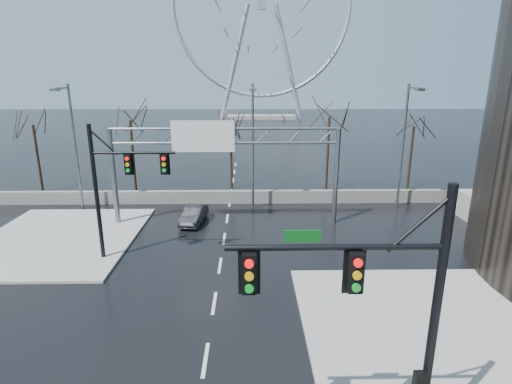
{
  "coord_description": "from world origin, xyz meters",
  "views": [
    {
      "loc": [
        1.71,
        -12.94,
        10.36
      ],
      "look_at": [
        2.1,
        9.38,
        4.0
      ],
      "focal_mm": 28.0,
      "sensor_mm": 36.0,
      "label": 1
    }
  ],
  "objects_px": {
    "signal_mast_far": "(115,181)",
    "ferris_wheel": "(262,13)",
    "signal_mast_near": "(385,303)",
    "car": "(194,215)",
    "sign_gantry": "(220,155)"
  },
  "relations": [
    {
      "from": "signal_mast_far",
      "to": "ferris_wheel",
      "type": "bearing_deg",
      "value": 82.8
    },
    {
      "from": "signal_mast_near",
      "to": "car",
      "type": "xyz_separation_m",
      "value": [
        -7.55,
        19.18,
        -4.25
      ]
    },
    {
      "from": "signal_mast_far",
      "to": "ferris_wheel",
      "type": "height_order",
      "value": "ferris_wheel"
    },
    {
      "from": "signal_mast_far",
      "to": "signal_mast_near",
      "type": "bearing_deg",
      "value": -49.74
    },
    {
      "from": "signal_mast_far",
      "to": "sign_gantry",
      "type": "relative_size",
      "value": 0.49
    },
    {
      "from": "signal_mast_near",
      "to": "ferris_wheel",
      "type": "relative_size",
      "value": 0.16
    },
    {
      "from": "ferris_wheel",
      "to": "signal_mast_far",
      "type": "bearing_deg",
      "value": -97.2
    },
    {
      "from": "signal_mast_near",
      "to": "ferris_wheel",
      "type": "height_order",
      "value": "ferris_wheel"
    },
    {
      "from": "signal_mast_near",
      "to": "signal_mast_far",
      "type": "distance_m",
      "value": 17.03
    },
    {
      "from": "sign_gantry",
      "to": "car",
      "type": "distance_m",
      "value": 5.0
    },
    {
      "from": "signal_mast_far",
      "to": "ferris_wheel",
      "type": "distance_m",
      "value": 89.3
    },
    {
      "from": "signal_mast_far",
      "to": "car",
      "type": "distance_m",
      "value": 8.23
    },
    {
      "from": "ferris_wheel",
      "to": "car",
      "type": "height_order",
      "value": "ferris_wheel"
    },
    {
      "from": "sign_gantry",
      "to": "ferris_wheel",
      "type": "bearing_deg",
      "value": 86.16
    },
    {
      "from": "car",
      "to": "signal_mast_near",
      "type": "bearing_deg",
      "value": -60.43
    }
  ]
}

